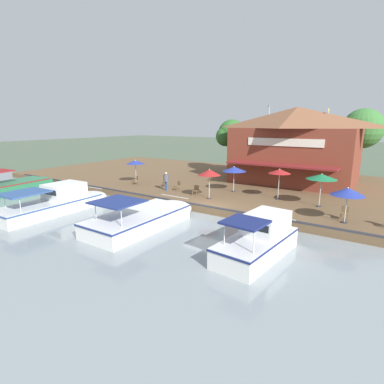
{
  "coord_description": "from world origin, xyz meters",
  "views": [
    {
      "loc": [
        18.04,
        10.92,
        6.55
      ],
      "look_at": [
        -1.0,
        -1.82,
        1.3
      ],
      "focal_mm": 28.0,
      "sensor_mm": 36.0,
      "label": 1
    }
  ],
  "objects_px": {
    "patio_umbrella_back_row": "(234,169)",
    "cafe_chair_under_first_umbrella": "(178,185)",
    "cafe_chair_beside_entrance": "(166,182)",
    "motorboat_second_along": "(19,185)",
    "person_at_quay_edge": "(166,179)",
    "patio_umbrella_far_corner": "(322,177)",
    "motorboat_far_downstream": "(147,216)",
    "tree_behind_restaurant": "(361,130)",
    "cafe_chair_mid_patio": "(196,190)",
    "waterfront_restaurant": "(295,145)",
    "patio_umbrella_mid_patio_left": "(280,172)",
    "patio_umbrella_by_entrance": "(348,192)",
    "cafe_chair_back_row_seat": "(345,212)",
    "motorboat_distant_upstream": "(60,201)",
    "patio_umbrella_mid_patio_right": "(135,162)",
    "cafe_chair_far_corner_seat": "(136,180)",
    "motorboat_outer_channel": "(263,238)",
    "patio_umbrella_near_quay_edge": "(209,172)",
    "tree_downstream_bank": "(230,134)"
  },
  "relations": [
    {
      "from": "patio_umbrella_back_row",
      "to": "cafe_chair_under_first_umbrella",
      "type": "xyz_separation_m",
      "value": [
        2.38,
        -4.39,
        -1.56
      ]
    },
    {
      "from": "cafe_chair_beside_entrance",
      "to": "motorboat_second_along",
      "type": "xyz_separation_m",
      "value": [
        7.95,
        -11.92,
        -0.38
      ]
    },
    {
      "from": "person_at_quay_edge",
      "to": "patio_umbrella_far_corner",
      "type": "bearing_deg",
      "value": 98.73
    },
    {
      "from": "motorboat_far_downstream",
      "to": "tree_behind_restaurant",
      "type": "relative_size",
      "value": 1.1
    },
    {
      "from": "patio_umbrella_far_corner",
      "to": "cafe_chair_mid_patio",
      "type": "height_order",
      "value": "patio_umbrella_far_corner"
    },
    {
      "from": "waterfront_restaurant",
      "to": "motorboat_far_downstream",
      "type": "relative_size",
      "value": 1.46
    },
    {
      "from": "patio_umbrella_far_corner",
      "to": "patio_umbrella_mid_patio_left",
      "type": "height_order",
      "value": "patio_umbrella_mid_patio_left"
    },
    {
      "from": "cafe_chair_under_first_umbrella",
      "to": "tree_behind_restaurant",
      "type": "relative_size",
      "value": 0.11
    },
    {
      "from": "patio_umbrella_by_entrance",
      "to": "cafe_chair_back_row_seat",
      "type": "bearing_deg",
      "value": -171.3
    },
    {
      "from": "motorboat_distant_upstream",
      "to": "patio_umbrella_far_corner",
      "type": "bearing_deg",
      "value": 121.5
    },
    {
      "from": "patio_umbrella_mid_patio_right",
      "to": "cafe_chair_far_corner_seat",
      "type": "distance_m",
      "value": 1.83
    },
    {
      "from": "patio_umbrella_by_entrance",
      "to": "motorboat_outer_channel",
      "type": "xyz_separation_m",
      "value": [
        5.83,
        -3.03,
        -1.71
      ]
    },
    {
      "from": "cafe_chair_under_first_umbrella",
      "to": "cafe_chair_back_row_seat",
      "type": "bearing_deg",
      "value": 85.89
    },
    {
      "from": "patio_umbrella_far_corner",
      "to": "tree_behind_restaurant",
      "type": "height_order",
      "value": "tree_behind_restaurant"
    },
    {
      "from": "cafe_chair_mid_patio",
      "to": "motorboat_far_downstream",
      "type": "relative_size",
      "value": 0.1
    },
    {
      "from": "patio_umbrella_near_quay_edge",
      "to": "patio_umbrella_mid_patio_left",
      "type": "xyz_separation_m",
      "value": [
        -2.88,
        4.71,
        0.11
      ]
    },
    {
      "from": "patio_umbrella_by_entrance",
      "to": "cafe_chair_back_row_seat",
      "type": "relative_size",
      "value": 2.64
    },
    {
      "from": "cafe_chair_beside_entrance",
      "to": "motorboat_far_downstream",
      "type": "relative_size",
      "value": 0.1
    },
    {
      "from": "patio_umbrella_near_quay_edge",
      "to": "motorboat_far_downstream",
      "type": "xyz_separation_m",
      "value": [
        6.47,
        -0.89,
        -2.12
      ]
    },
    {
      "from": "patio_umbrella_mid_patio_left",
      "to": "motorboat_far_downstream",
      "type": "relative_size",
      "value": 0.3
    },
    {
      "from": "patio_umbrella_far_corner",
      "to": "patio_umbrella_mid_patio_left",
      "type": "bearing_deg",
      "value": -98.22
    },
    {
      "from": "cafe_chair_mid_patio",
      "to": "motorboat_outer_channel",
      "type": "bearing_deg",
      "value": 51.19
    },
    {
      "from": "patio_umbrella_near_quay_edge",
      "to": "patio_umbrella_mid_patio_left",
      "type": "distance_m",
      "value": 5.53
    },
    {
      "from": "patio_umbrella_near_quay_edge",
      "to": "cafe_chair_back_row_seat",
      "type": "xyz_separation_m",
      "value": [
        -0.06,
        9.9,
        -1.68
      ]
    },
    {
      "from": "person_at_quay_edge",
      "to": "tree_behind_restaurant",
      "type": "distance_m",
      "value": 21.97
    },
    {
      "from": "patio_umbrella_far_corner",
      "to": "patio_umbrella_near_quay_edge",
      "type": "relative_size",
      "value": 1.01
    },
    {
      "from": "patio_umbrella_by_entrance",
      "to": "motorboat_distant_upstream",
      "type": "height_order",
      "value": "patio_umbrella_by_entrance"
    },
    {
      "from": "motorboat_outer_channel",
      "to": "tree_behind_restaurant",
      "type": "xyz_separation_m",
      "value": [
        -23.65,
        1.8,
        5.04
      ]
    },
    {
      "from": "patio_umbrella_near_quay_edge",
      "to": "patio_umbrella_back_row",
      "type": "distance_m",
      "value": 3.47
    },
    {
      "from": "patio_umbrella_near_quay_edge",
      "to": "patio_umbrella_by_entrance",
      "type": "xyz_separation_m",
      "value": [
        0.61,
        10.0,
        -0.19
      ]
    },
    {
      "from": "patio_umbrella_back_row",
      "to": "cafe_chair_mid_patio",
      "type": "bearing_deg",
      "value": -33.69
    },
    {
      "from": "cafe_chair_back_row_seat",
      "to": "motorboat_second_along",
      "type": "bearing_deg",
      "value": -77.5
    },
    {
      "from": "person_at_quay_edge",
      "to": "patio_umbrella_mid_patio_right",
      "type": "bearing_deg",
      "value": -101.15
    },
    {
      "from": "cafe_chair_under_first_umbrella",
      "to": "motorboat_outer_channel",
      "type": "bearing_deg",
      "value": 55.4
    },
    {
      "from": "waterfront_restaurant",
      "to": "patio_umbrella_by_entrance",
      "type": "xyz_separation_m",
      "value": [
        11.45,
        6.39,
        -1.89
      ]
    },
    {
      "from": "patio_umbrella_by_entrance",
      "to": "person_at_quay_edge",
      "type": "distance_m",
      "value": 14.87
    },
    {
      "from": "cafe_chair_back_row_seat",
      "to": "motorboat_far_downstream",
      "type": "distance_m",
      "value": 12.62
    },
    {
      "from": "motorboat_outer_channel",
      "to": "cafe_chair_beside_entrance",
      "type": "bearing_deg",
      "value": -122.82
    },
    {
      "from": "motorboat_outer_channel",
      "to": "tree_behind_restaurant",
      "type": "height_order",
      "value": "tree_behind_restaurant"
    },
    {
      "from": "person_at_quay_edge",
      "to": "tree_behind_restaurant",
      "type": "relative_size",
      "value": 0.22
    },
    {
      "from": "person_at_quay_edge",
      "to": "motorboat_outer_channel",
      "type": "distance_m",
      "value": 13.67
    },
    {
      "from": "patio_umbrella_mid_patio_left",
      "to": "motorboat_far_downstream",
      "type": "height_order",
      "value": "patio_umbrella_mid_patio_left"
    },
    {
      "from": "patio_umbrella_back_row",
      "to": "motorboat_second_along",
      "type": "distance_m",
      "value": 20.74
    },
    {
      "from": "cafe_chair_back_row_seat",
      "to": "cafe_chair_mid_patio",
      "type": "distance_m",
      "value": 11.43
    },
    {
      "from": "patio_umbrella_far_corner",
      "to": "motorboat_far_downstream",
      "type": "xyz_separation_m",
      "value": [
        8.89,
        -8.82,
        -2.2
      ]
    },
    {
      "from": "patio_umbrella_by_entrance",
      "to": "motorboat_second_along",
      "type": "xyz_separation_m",
      "value": [
        5.48,
        -27.82,
        -1.87
      ]
    },
    {
      "from": "waterfront_restaurant",
      "to": "motorboat_second_along",
      "type": "xyz_separation_m",
      "value": [
        16.93,
        -21.43,
        -3.76
      ]
    },
    {
      "from": "cafe_chair_back_row_seat",
      "to": "motorboat_distant_upstream",
      "type": "height_order",
      "value": "motorboat_distant_upstream"
    },
    {
      "from": "waterfront_restaurant",
      "to": "tree_downstream_bank",
      "type": "xyz_separation_m",
      "value": [
        -2.55,
        -8.55,
        0.79
      ]
    },
    {
      "from": "cafe_chair_mid_patio",
      "to": "patio_umbrella_far_corner",
      "type": "bearing_deg",
      "value": 102.11
    }
  ]
}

